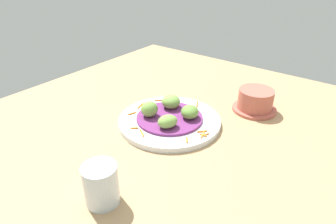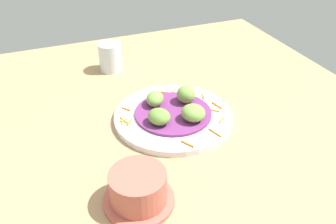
{
  "view_description": "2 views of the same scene",
  "coord_description": "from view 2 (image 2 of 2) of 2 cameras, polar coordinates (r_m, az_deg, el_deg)",
  "views": [
    {
      "loc": [
        39.54,
        -57.06,
        44.47
      ],
      "look_at": [
        -3.16,
        -0.99,
        5.55
      ],
      "focal_mm": 32.01,
      "sensor_mm": 36.0,
      "label": 1
    },
    {
      "loc": [
        24.05,
        63.19,
        50.8
      ],
      "look_at": [
        -1.14,
        0.2,
        5.08
      ],
      "focal_mm": 38.24,
      "sensor_mm": 36.0,
      "label": 2
    }
  ],
  "objects": [
    {
      "name": "table_surface",
      "position": [
        0.84,
        -0.78,
        -2.4
      ],
      "size": [
        110.0,
        110.0,
        2.0
      ],
      "primitive_type": "cube",
      "color": "tan",
      "rests_on": "ground"
    },
    {
      "name": "carrot_garnish",
      "position": [
        0.84,
        1.13,
        -0.28
      ],
      "size": [
        24.57,
        24.24,
        0.4
      ],
      "color": "orange",
      "rests_on": "main_plate"
    },
    {
      "name": "terracotta_bowl",
      "position": [
        0.64,
        -4.76,
        -12.16
      ],
      "size": [
        12.76,
        12.76,
        6.57
      ],
      "color": "#B75B4C",
      "rests_on": "table_surface"
    },
    {
      "name": "guac_scoop_center",
      "position": [
        0.85,
        -2.17,
        2.13
      ],
      "size": [
        6.0,
        6.52,
        3.28
      ],
      "primitive_type": "ellipsoid",
      "rotation": [
        0.0,
        0.0,
        2.68
      ],
      "color": "#759E47",
      "rests_on": "cabbage_bed"
    },
    {
      "name": "water_glass",
      "position": [
        1.06,
        -9.2,
        8.67
      ],
      "size": [
        6.58,
        6.58,
        8.18
      ],
      "primitive_type": "cylinder",
      "color": "silver",
      "rests_on": "table_surface"
    },
    {
      "name": "guac_scoop_left",
      "position": [
        0.86,
        2.9,
        2.85
      ],
      "size": [
        4.54,
        4.7,
        4.24
      ],
      "primitive_type": "ellipsoid",
      "rotation": [
        0.0,
        0.0,
        3.14
      ],
      "color": "#759E47",
      "rests_on": "cabbage_bed"
    },
    {
      "name": "guac_scoop_right",
      "position": [
        0.79,
        -1.41,
        -0.73
      ],
      "size": [
        6.51,
        6.81,
        3.41
      ],
      "primitive_type": "ellipsoid",
      "rotation": [
        0.0,
        0.0,
        0.44
      ],
      "color": "olive",
      "rests_on": "cabbage_bed"
    },
    {
      "name": "cabbage_bed",
      "position": [
        0.84,
        0.83,
        -0.15
      ],
      "size": [
        18.01,
        18.01,
        0.66
      ],
      "primitive_type": "cylinder",
      "color": "#702D6B",
      "rests_on": "main_plate"
    },
    {
      "name": "guac_scoop_back",
      "position": [
        0.8,
        4.03,
        -0.13
      ],
      "size": [
        7.46,
        7.53,
        3.68
      ],
      "primitive_type": "ellipsoid",
      "rotation": [
        0.0,
        0.0,
        0.62
      ],
      "color": "#759E47",
      "rests_on": "cabbage_bed"
    },
    {
      "name": "main_plate",
      "position": [
        0.84,
        0.82,
        -0.75
      ],
      "size": [
        27.76,
        27.76,
        1.48
      ],
      "primitive_type": "cylinder",
      "color": "silver",
      "rests_on": "table_surface"
    }
  ]
}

